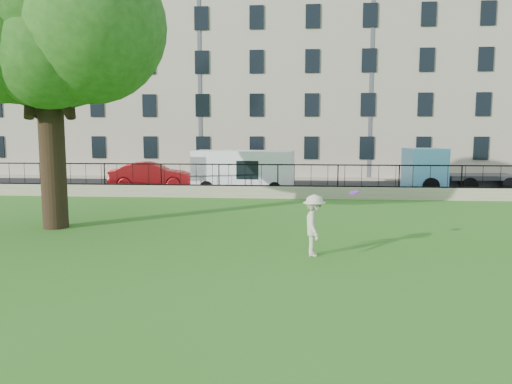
# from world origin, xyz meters

# --- Properties ---
(ground) EXTENTS (120.00, 120.00, 0.00)m
(ground) POSITION_xyz_m (0.00, 0.00, 0.00)
(ground) COLOR #34741B
(ground) RESTS_ON ground
(retaining_wall) EXTENTS (50.00, 0.40, 0.60)m
(retaining_wall) POSITION_xyz_m (0.00, 12.00, 0.30)
(retaining_wall) COLOR gray
(retaining_wall) RESTS_ON ground
(iron_railing) EXTENTS (50.00, 0.05, 1.13)m
(iron_railing) POSITION_xyz_m (0.00, 12.00, 1.15)
(iron_railing) COLOR black
(iron_railing) RESTS_ON retaining_wall
(street) EXTENTS (60.00, 9.00, 0.01)m
(street) POSITION_xyz_m (0.00, 16.70, 0.01)
(street) COLOR black
(street) RESTS_ON ground
(sidewalk) EXTENTS (60.00, 1.40, 0.12)m
(sidewalk) POSITION_xyz_m (0.00, 21.90, 0.06)
(sidewalk) COLOR gray
(sidewalk) RESTS_ON ground
(building_row) EXTENTS (56.40, 10.40, 13.80)m
(building_row) POSITION_xyz_m (0.00, 27.57, 6.92)
(building_row) COLOR #B6AB91
(building_row) RESTS_ON ground
(tree) EXTENTS (8.53, 6.75, 10.84)m
(tree) POSITION_xyz_m (-7.61, 3.67, 7.30)
(tree) COLOR black
(tree) RESTS_ON ground
(man) EXTENTS (0.66, 1.10, 1.68)m
(man) POSITION_xyz_m (1.45, 0.37, 0.84)
(man) COLOR beige
(man) RESTS_ON ground
(frisbee) EXTENTS (0.33, 0.34, 0.12)m
(frisbee) POSITION_xyz_m (2.59, 1.19, 1.65)
(frisbee) COLOR purple
(red_sedan) EXTENTS (4.93, 2.29, 1.56)m
(red_sedan) POSITION_xyz_m (-7.54, 15.40, 0.78)
(red_sedan) COLOR #A81419
(red_sedan) RESTS_ON street
(white_van) EXTENTS (5.62, 2.53, 2.30)m
(white_van) POSITION_xyz_m (-2.00, 14.40, 1.15)
(white_van) COLOR white
(white_van) RESTS_ON street
(blue_truck) EXTENTS (6.01, 2.75, 2.43)m
(blue_truck) POSITION_xyz_m (9.89, 15.40, 1.22)
(blue_truck) COLOR #62B4E5
(blue_truck) RESTS_ON street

